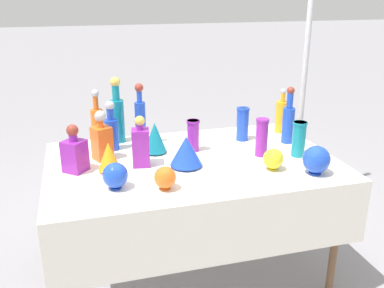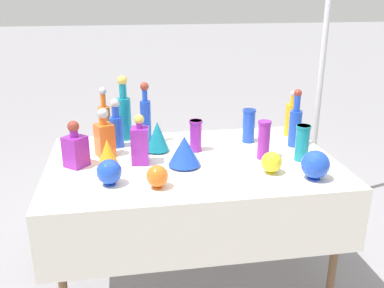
{
  "view_description": "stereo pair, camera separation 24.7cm",
  "coord_description": "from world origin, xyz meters",
  "px_view_note": "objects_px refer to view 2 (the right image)",
  "views": [
    {
      "loc": [
        -0.62,
        -2.24,
        1.7
      ],
      "look_at": [
        0.0,
        0.0,
        0.86
      ],
      "focal_mm": 40.0,
      "sensor_mm": 36.0,
      "label": 1
    },
    {
      "loc": [
        -0.38,
        -2.29,
        1.7
      ],
      "look_at": [
        0.0,
        0.0,
        0.86
      ],
      "focal_mm": 40.0,
      "sensor_mm": 36.0,
      "label": 2
    }
  ],
  "objects_px": {
    "round_bowl_1": "(315,165)",
    "cardboard_box_behind_left": "(177,179)",
    "tall_bottle_3": "(124,113)",
    "slender_vase_2": "(249,125)",
    "slender_vase_3": "(196,135)",
    "fluted_vase_1": "(158,136)",
    "tall_bottle_5": "(291,118)",
    "round_bowl_3": "(109,172)",
    "tall_bottle_1": "(146,117)",
    "round_bowl_2": "(157,176)",
    "square_decanter_1": "(140,143)",
    "tall_bottle_0": "(105,120)",
    "slender_vase_1": "(264,139)",
    "round_bowl_0": "(272,162)",
    "square_decanter_2": "(75,148)",
    "fluted_vase_0": "(184,151)",
    "fluted_vase_2": "(108,153)",
    "tall_bottle_2": "(295,124)",
    "square_decanter_0": "(104,136)",
    "slender_vase_0": "(302,142)",
    "canopy_pole": "(318,99)",
    "tall_bottle_4": "(116,127)"
  },
  "relations": [
    {
      "from": "slender_vase_2",
      "to": "fluted_vase_1",
      "type": "relative_size",
      "value": 1.14
    },
    {
      "from": "square_decanter_0",
      "to": "square_decanter_1",
      "type": "relative_size",
      "value": 1.01
    },
    {
      "from": "square_decanter_0",
      "to": "slender_vase_2",
      "type": "distance_m",
      "value": 0.92
    },
    {
      "from": "fluted_vase_0",
      "to": "round_bowl_2",
      "type": "bearing_deg",
      "value": -124.51
    },
    {
      "from": "tall_bottle_4",
      "to": "fluted_vase_0",
      "type": "height_order",
      "value": "tall_bottle_4"
    },
    {
      "from": "slender_vase_0",
      "to": "canopy_pole",
      "type": "distance_m",
      "value": 0.95
    },
    {
      "from": "square_decanter_0",
      "to": "cardboard_box_behind_left",
      "type": "distance_m",
      "value": 1.26
    },
    {
      "from": "tall_bottle_0",
      "to": "square_decanter_0",
      "type": "relative_size",
      "value": 1.2
    },
    {
      "from": "round_bowl_1",
      "to": "cardboard_box_behind_left",
      "type": "bearing_deg",
      "value": 111.39
    },
    {
      "from": "round_bowl_2",
      "to": "slender_vase_1",
      "type": "bearing_deg",
      "value": 24.64
    },
    {
      "from": "slender_vase_2",
      "to": "round_bowl_1",
      "type": "xyz_separation_m",
      "value": [
        0.18,
        -0.62,
        -0.03
      ]
    },
    {
      "from": "tall_bottle_5",
      "to": "square_decanter_1",
      "type": "bearing_deg",
      "value": -162.01
    },
    {
      "from": "tall_bottle_3",
      "to": "fluted_vase_0",
      "type": "height_order",
      "value": "tall_bottle_3"
    },
    {
      "from": "square_decanter_2",
      "to": "fluted_vase_0",
      "type": "xyz_separation_m",
      "value": [
        0.6,
        -0.1,
        -0.01
      ]
    },
    {
      "from": "fluted_vase_1",
      "to": "fluted_vase_2",
      "type": "xyz_separation_m",
      "value": [
        -0.29,
        -0.21,
        -0.01
      ]
    },
    {
      "from": "fluted_vase_0",
      "to": "fluted_vase_2",
      "type": "relative_size",
      "value": 1.08
    },
    {
      "from": "tall_bottle_5",
      "to": "round_bowl_3",
      "type": "distance_m",
      "value": 1.35
    },
    {
      "from": "square_decanter_0",
      "to": "fluted_vase_1",
      "type": "height_order",
      "value": "square_decanter_0"
    },
    {
      "from": "slender_vase_0",
      "to": "slender_vase_1",
      "type": "bearing_deg",
      "value": 163.29
    },
    {
      "from": "slender_vase_1",
      "to": "round_bowl_0",
      "type": "relative_size",
      "value": 1.89
    },
    {
      "from": "tall_bottle_1",
      "to": "round_bowl_2",
      "type": "xyz_separation_m",
      "value": [
        0.01,
        -0.68,
        -0.11
      ]
    },
    {
      "from": "square_decanter_2",
      "to": "slender_vase_0",
      "type": "bearing_deg",
      "value": -5.31
    },
    {
      "from": "slender_vase_2",
      "to": "round_bowl_0",
      "type": "bearing_deg",
      "value": -92.27
    },
    {
      "from": "fluted_vase_2",
      "to": "canopy_pole",
      "type": "xyz_separation_m",
      "value": [
        1.58,
        0.76,
        0.05
      ]
    },
    {
      "from": "slender_vase_3",
      "to": "fluted_vase_1",
      "type": "height_order",
      "value": "slender_vase_3"
    },
    {
      "from": "tall_bottle_3",
      "to": "round_bowl_2",
      "type": "height_order",
      "value": "tall_bottle_3"
    },
    {
      "from": "square_decanter_0",
      "to": "canopy_pole",
      "type": "bearing_deg",
      "value": 19.38
    },
    {
      "from": "tall_bottle_2",
      "to": "square_decanter_2",
      "type": "xyz_separation_m",
      "value": [
        -1.34,
        -0.12,
        -0.04
      ]
    },
    {
      "from": "slender_vase_1",
      "to": "fluted_vase_1",
      "type": "bearing_deg",
      "value": 160.54
    },
    {
      "from": "slender_vase_1",
      "to": "slender_vase_2",
      "type": "height_order",
      "value": "slender_vase_1"
    },
    {
      "from": "tall_bottle_2",
      "to": "tall_bottle_5",
      "type": "bearing_deg",
      "value": 74.3
    },
    {
      "from": "square_decanter_0",
      "to": "square_decanter_1",
      "type": "height_order",
      "value": "square_decanter_0"
    },
    {
      "from": "fluted_vase_0",
      "to": "fluted_vase_2",
      "type": "bearing_deg",
      "value": 174.23
    },
    {
      "from": "tall_bottle_0",
      "to": "slender_vase_2",
      "type": "bearing_deg",
      "value": -11.67
    },
    {
      "from": "tall_bottle_3",
      "to": "tall_bottle_5",
      "type": "relative_size",
      "value": 1.38
    },
    {
      "from": "tall_bottle_0",
      "to": "slender_vase_2",
      "type": "xyz_separation_m",
      "value": [
        0.92,
        -0.19,
        -0.02
      ]
    },
    {
      "from": "square_decanter_1",
      "to": "fluted_vase_1",
      "type": "relative_size",
      "value": 1.53
    },
    {
      "from": "tall_bottle_1",
      "to": "square_decanter_0",
      "type": "relative_size",
      "value": 1.35
    },
    {
      "from": "tall_bottle_5",
      "to": "cardboard_box_behind_left",
      "type": "height_order",
      "value": "tall_bottle_5"
    },
    {
      "from": "tall_bottle_1",
      "to": "square_decanter_1",
      "type": "xyz_separation_m",
      "value": [
        -0.05,
        -0.34,
        -0.05
      ]
    },
    {
      "from": "slender_vase_2",
      "to": "fluted_vase_0",
      "type": "height_order",
      "value": "slender_vase_2"
    },
    {
      "from": "tall_bottle_3",
      "to": "slender_vase_0",
      "type": "bearing_deg",
      "value": -28.36
    },
    {
      "from": "round_bowl_2",
      "to": "round_bowl_3",
      "type": "bearing_deg",
      "value": 162.8
    },
    {
      "from": "round_bowl_0",
      "to": "round_bowl_1",
      "type": "bearing_deg",
      "value": -29.41
    },
    {
      "from": "tall_bottle_2",
      "to": "fluted_vase_1",
      "type": "relative_size",
      "value": 1.93
    },
    {
      "from": "tall_bottle_0",
      "to": "slender_vase_3",
      "type": "xyz_separation_m",
      "value": [
        0.55,
        -0.3,
        -0.03
      ]
    },
    {
      "from": "slender_vase_1",
      "to": "round_bowl_2",
      "type": "relative_size",
      "value": 1.92
    },
    {
      "from": "tall_bottle_2",
      "to": "cardboard_box_behind_left",
      "type": "distance_m",
      "value": 1.33
    },
    {
      "from": "tall_bottle_3",
      "to": "slender_vase_2",
      "type": "xyz_separation_m",
      "value": [
        0.79,
        -0.19,
        -0.06
      ]
    },
    {
      "from": "tall_bottle_5",
      "to": "square_decanter_2",
      "type": "xyz_separation_m",
      "value": [
        -1.39,
        -0.32,
        -0.01
      ]
    }
  ]
}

